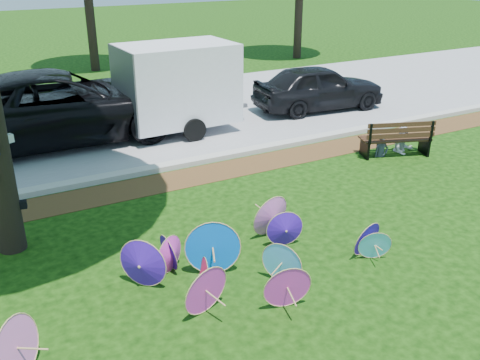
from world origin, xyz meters
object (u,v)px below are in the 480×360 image
object	(u,v)px
dark_pickup	(319,87)
person_right	(405,128)
black_van	(61,106)
person_left	(383,136)
parasol_pile	(221,261)
cargo_trailer	(178,83)
park_bench	(395,137)

from	to	relation	value
dark_pickup	person_right	world-z (taller)	dark_pickup
black_van	person_left	xyz separation A→B (m)	(6.36, -4.83, -0.39)
dark_pickup	person_right	xyz separation A→B (m)	(-0.45, -4.10, -0.08)
person_left	person_right	world-z (taller)	person_right
parasol_pile	cargo_trailer	world-z (taller)	cargo_trailer
person_right	parasol_pile	bearing A→B (deg)	-148.97
person_right	black_van	bearing A→B (deg)	152.46
black_van	cargo_trailer	size ratio (longest dim) A/B	2.22
black_van	park_bench	bearing A→B (deg)	-125.01
parasol_pile	dark_pickup	xyz separation A→B (m)	(6.89, 6.99, 0.33)
park_bench	cargo_trailer	bearing A→B (deg)	152.66
parasol_pile	person_left	xyz separation A→B (m)	(5.74, 2.89, 0.16)
dark_pickup	black_van	bearing A→B (deg)	90.27
dark_pickup	park_bench	xyz separation A→B (m)	(-0.80, -4.15, -0.25)
black_van	person_right	bearing A→B (deg)	-123.36
cargo_trailer	dark_pickup	bearing A→B (deg)	-1.34
cargo_trailer	park_bench	size ratio (longest dim) A/B	1.73
black_van	dark_pickup	size ratio (longest dim) A/B	1.60
dark_pickup	park_bench	distance (m)	4.24
dark_pickup	person_right	distance (m)	4.13
dark_pickup	park_bench	size ratio (longest dim) A/B	2.41
person_left	person_right	size ratio (longest dim) A/B	0.84
black_van	person_right	world-z (taller)	black_van
dark_pickup	cargo_trailer	world-z (taller)	cargo_trailer
dark_pickup	parasol_pile	bearing A→B (deg)	141.26
black_van	person_left	bearing A→B (deg)	-126.20
black_van	cargo_trailer	bearing A→B (deg)	-103.19
black_van	parasol_pile	bearing A→B (deg)	-174.34
dark_pickup	person_left	distance (m)	4.27
parasol_pile	park_bench	bearing A→B (deg)	25.01
cargo_trailer	person_left	size ratio (longest dim) A/B	2.84
black_van	park_bench	distance (m)	8.31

